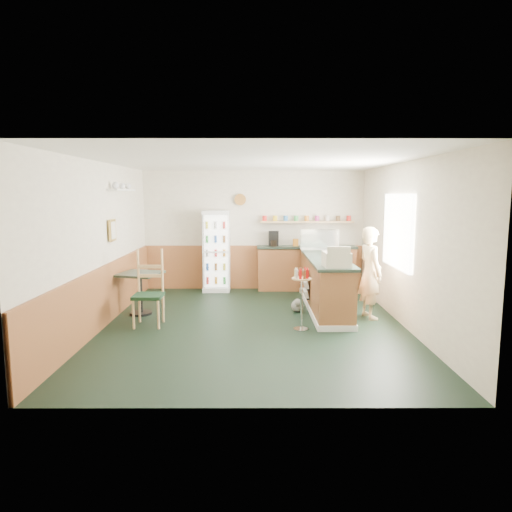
{
  "coord_description": "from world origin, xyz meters",
  "views": [
    {
      "loc": [
        0.03,
        -7.42,
        2.18
      ],
      "look_at": [
        0.05,
        0.6,
        1.08
      ],
      "focal_mm": 32.0,
      "sensor_mm": 36.0,
      "label": 1
    }
  ],
  "objects_px": {
    "display_case": "(319,241)",
    "shopkeeper": "(370,273)",
    "condiment_stand": "(301,289)",
    "cash_register": "(336,259)",
    "cafe_table": "(140,285)",
    "cafe_chair": "(149,285)",
    "drinks_fridge": "(217,251)"
  },
  "relations": [
    {
      "from": "display_case",
      "to": "cafe_chair",
      "type": "xyz_separation_m",
      "value": [
        -3.09,
        -1.8,
        -0.57
      ]
    },
    {
      "from": "display_case",
      "to": "cafe_chair",
      "type": "height_order",
      "value": "display_case"
    },
    {
      "from": "shopkeeper",
      "to": "cafe_table",
      "type": "height_order",
      "value": "shopkeeper"
    },
    {
      "from": "shopkeeper",
      "to": "cafe_table",
      "type": "distance_m",
      "value": 4.12
    },
    {
      "from": "cash_register",
      "to": "shopkeeper",
      "type": "height_order",
      "value": "shopkeeper"
    },
    {
      "from": "cash_register",
      "to": "display_case",
      "type": "bearing_deg",
      "value": 87.58
    },
    {
      "from": "cash_register",
      "to": "cafe_chair",
      "type": "bearing_deg",
      "value": 173.96
    },
    {
      "from": "drinks_fridge",
      "to": "shopkeeper",
      "type": "relative_size",
      "value": 1.12
    },
    {
      "from": "drinks_fridge",
      "to": "shopkeeper",
      "type": "bearing_deg",
      "value": -38.68
    },
    {
      "from": "cash_register",
      "to": "cafe_table",
      "type": "height_order",
      "value": "cash_register"
    },
    {
      "from": "condiment_stand",
      "to": "cafe_table",
      "type": "bearing_deg",
      "value": 161.24
    },
    {
      "from": "shopkeeper",
      "to": "cafe_chair",
      "type": "height_order",
      "value": "shopkeeper"
    },
    {
      "from": "drinks_fridge",
      "to": "display_case",
      "type": "distance_m",
      "value": 2.37
    },
    {
      "from": "display_case",
      "to": "shopkeeper",
      "type": "distance_m",
      "value": 1.65
    },
    {
      "from": "display_case",
      "to": "cafe_table",
      "type": "relative_size",
      "value": 0.91
    },
    {
      "from": "cash_register",
      "to": "shopkeeper",
      "type": "bearing_deg",
      "value": 36.25
    },
    {
      "from": "shopkeeper",
      "to": "condiment_stand",
      "type": "height_order",
      "value": "shopkeeper"
    },
    {
      "from": "shopkeeper",
      "to": "cafe_chair",
      "type": "distance_m",
      "value": 3.81
    },
    {
      "from": "shopkeeper",
      "to": "cash_register",
      "type": "bearing_deg",
      "value": 114.68
    },
    {
      "from": "cash_register",
      "to": "condiment_stand",
      "type": "height_order",
      "value": "cash_register"
    },
    {
      "from": "cash_register",
      "to": "cafe_chair",
      "type": "relative_size",
      "value": 0.34
    },
    {
      "from": "cafe_chair",
      "to": "shopkeeper",
      "type": "bearing_deg",
      "value": 5.19
    },
    {
      "from": "drinks_fridge",
      "to": "cash_register",
      "type": "bearing_deg",
      "value": -52.72
    },
    {
      "from": "display_case",
      "to": "shopkeeper",
      "type": "relative_size",
      "value": 0.48
    },
    {
      "from": "display_case",
      "to": "shopkeeper",
      "type": "height_order",
      "value": "shopkeeper"
    },
    {
      "from": "drinks_fridge",
      "to": "display_case",
      "type": "bearing_deg",
      "value": -21.83
    },
    {
      "from": "shopkeeper",
      "to": "cafe_chair",
      "type": "bearing_deg",
      "value": 81.51
    },
    {
      "from": "drinks_fridge",
      "to": "cafe_chair",
      "type": "height_order",
      "value": "drinks_fridge"
    },
    {
      "from": "drinks_fridge",
      "to": "display_case",
      "type": "height_order",
      "value": "drinks_fridge"
    },
    {
      "from": "cafe_table",
      "to": "cafe_chair",
      "type": "height_order",
      "value": "cafe_chair"
    },
    {
      "from": "display_case",
      "to": "condiment_stand",
      "type": "distance_m",
      "value": 2.28
    },
    {
      "from": "display_case",
      "to": "shopkeeper",
      "type": "xyz_separation_m",
      "value": [
        0.7,
        -1.43,
        -0.42
      ]
    }
  ]
}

